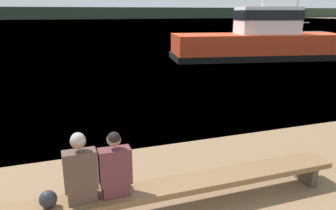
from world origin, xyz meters
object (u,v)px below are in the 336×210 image
bench_main (102,201)px  person_right (115,168)px  shopping_bag (48,199)px  tugboat_red (259,43)px  person_left (80,172)px  moored_sailboat (297,37)px

bench_main → person_right: (0.20, -0.00, 0.49)m
shopping_bag → bench_main: bearing=2.1°
person_right → tugboat_red: tugboat_red is taller
person_left → moored_sailboat: moored_sailboat is taller
bench_main → person_right: size_ratio=8.15×
bench_main → shopping_bag: size_ratio=31.63×
bench_main → person_right: 0.53m
moored_sailboat → bench_main: bearing=147.2°
person_left → person_right: bearing=0.2°
bench_main → shopping_bag: bearing=-177.9°
person_right → shopping_bag: person_right is taller
person_left → tugboat_red: 18.92m
tugboat_red → moored_sailboat: size_ratio=1.24×
shopping_bag → person_right: bearing=1.7°
person_left → person_right: size_ratio=1.05×
shopping_bag → person_left: bearing=3.2°
bench_main → moored_sailboat: 31.83m
tugboat_red → person_right: bearing=150.5°
moored_sailboat → tugboat_red: bearing=141.6°
person_right → moored_sailboat: size_ratio=0.10×
person_left → moored_sailboat: 32.02m
tugboat_red → moored_sailboat: 13.21m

